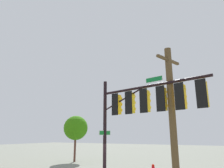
# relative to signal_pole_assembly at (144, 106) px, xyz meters

# --- Properties ---
(signal_pole_assembly) EXTENTS (6.15, 2.01, 6.18)m
(signal_pole_assembly) POSITION_rel_signal_pole_assembly_xyz_m (0.00, 0.00, 0.00)
(signal_pole_assembly) COLOR black
(signal_pole_assembly) RESTS_ON ground_plane
(utility_pole) EXTENTS (0.75, 1.73, 7.22)m
(utility_pole) POSITION_rel_signal_pole_assembly_xyz_m (1.43, -0.19, -0.71)
(utility_pole) COLOR brown
(utility_pole) RESTS_ON ground_plane
(tree_near) EXTENTS (2.87, 2.87, 5.30)m
(tree_near) POSITION_rel_signal_pole_assembly_xyz_m (-12.25, 10.29, -0.58)
(tree_near) COLOR brown
(tree_near) RESTS_ON ground_plane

